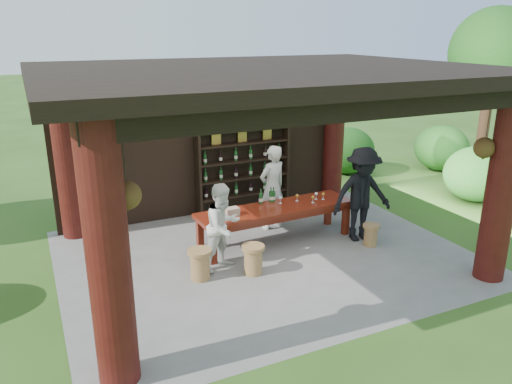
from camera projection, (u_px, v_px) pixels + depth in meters
name	position (u px, v px, depth m)	size (l,w,h in m)	color
ground	(265.00, 255.00, 9.49)	(90.00, 90.00, 0.00)	#2D5119
pavilion	(255.00, 141.00, 9.19)	(7.50, 6.00, 3.60)	slate
wine_shelf	(243.00, 170.00, 11.54)	(2.26, 0.34, 1.98)	black
tasting_table	(276.00, 213.00, 9.89)	(3.26, 0.97, 0.75)	#56190C
stool_near_left	(253.00, 259.00, 8.70)	(0.40, 0.40, 0.53)	olive
stool_near_right	(371.00, 234.00, 9.86)	(0.33, 0.33, 0.44)	olive
stool_far_left	(200.00, 264.00, 8.51)	(0.41, 0.41, 0.54)	olive
host	(272.00, 187.00, 10.54)	(0.66, 0.43, 1.81)	beige
guest_woman	(223.00, 227.00, 8.76)	(0.77, 0.60, 1.58)	silver
guest_man	(362.00, 195.00, 9.93)	(1.24, 0.71, 1.92)	black
table_bottles	(268.00, 195.00, 10.07)	(0.37, 0.10, 0.31)	#194C1E
table_glasses	(306.00, 198.00, 10.17)	(0.98, 0.31, 0.15)	silver
napkin_basket	(232.00, 211.00, 9.41)	(0.26, 0.18, 0.14)	#BF6672
shrubs	(360.00, 198.00, 10.96)	(14.96, 9.26, 1.36)	#194C14
trees	(383.00, 63.00, 11.16)	(21.89, 10.70, 4.80)	#3F2819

